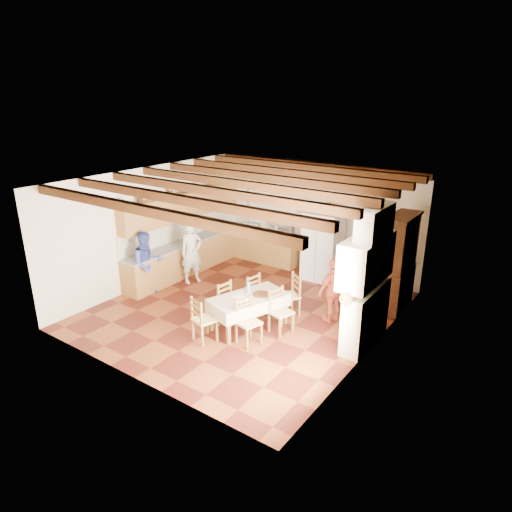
% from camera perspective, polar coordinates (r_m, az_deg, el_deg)
% --- Properties ---
extents(floor, '(6.00, 6.50, 0.02)m').
position_cam_1_polar(floor, '(10.58, -1.39, -6.78)').
color(floor, '#47160F').
rests_on(floor, ground).
extents(ceiling, '(6.00, 6.50, 0.02)m').
position_cam_1_polar(ceiling, '(9.61, -1.54, 9.53)').
color(ceiling, white).
rests_on(ceiling, ground).
extents(wall_back, '(6.00, 0.02, 3.00)m').
position_cam_1_polar(wall_back, '(12.64, 7.42, 4.89)').
color(wall_back, beige).
rests_on(wall_back, ground).
extents(wall_front, '(6.00, 0.02, 3.00)m').
position_cam_1_polar(wall_front, '(7.82, -15.93, -5.40)').
color(wall_front, beige).
rests_on(wall_front, ground).
extents(wall_left, '(0.02, 6.50, 3.00)m').
position_cam_1_polar(wall_left, '(11.96, -13.14, 3.66)').
color(wall_left, beige).
rests_on(wall_left, ground).
extents(wall_right, '(0.02, 6.50, 3.00)m').
position_cam_1_polar(wall_right, '(8.65, 14.77, -2.79)').
color(wall_right, beige).
rests_on(wall_right, ground).
extents(ceiling_beams, '(6.00, 6.30, 0.16)m').
position_cam_1_polar(ceiling_beams, '(9.63, -1.54, 8.94)').
color(ceiling_beams, '#351E0C').
rests_on(ceiling_beams, ground).
extents(lower_cabinets_left, '(0.60, 4.30, 0.86)m').
position_cam_1_polar(lower_cabinets_left, '(12.76, -8.35, -0.05)').
color(lower_cabinets_left, olive).
rests_on(lower_cabinets_left, ground).
extents(lower_cabinets_back, '(2.30, 0.60, 0.86)m').
position_cam_1_polar(lower_cabinets_back, '(13.46, 0.78, 1.24)').
color(lower_cabinets_back, olive).
rests_on(lower_cabinets_back, ground).
extents(countertop_left, '(0.62, 4.30, 0.04)m').
position_cam_1_polar(countertop_left, '(12.62, -8.45, 1.87)').
color(countertop_left, gray).
rests_on(countertop_left, lower_cabinets_left).
extents(countertop_back, '(2.34, 0.62, 0.04)m').
position_cam_1_polar(countertop_back, '(13.33, 0.79, 3.07)').
color(countertop_back, gray).
rests_on(countertop_back, lower_cabinets_back).
extents(backsplash_left, '(0.03, 4.30, 0.60)m').
position_cam_1_polar(backsplash_left, '(12.71, -9.46, 3.46)').
color(backsplash_left, beige).
rests_on(backsplash_left, ground).
extents(backsplash_back, '(2.30, 0.03, 0.60)m').
position_cam_1_polar(backsplash_back, '(13.47, 1.48, 4.66)').
color(backsplash_back, beige).
rests_on(backsplash_back, ground).
extents(upper_cabinets, '(0.35, 4.20, 0.70)m').
position_cam_1_polar(upper_cabinets, '(12.44, -9.10, 6.22)').
color(upper_cabinets, olive).
rests_on(upper_cabinets, ground).
extents(fireplace, '(0.56, 1.60, 2.80)m').
position_cam_1_polar(fireplace, '(8.95, 13.46, -2.57)').
color(fireplace, beige).
rests_on(fireplace, ground).
extents(wall_picture, '(0.34, 0.03, 0.42)m').
position_cam_1_polar(wall_picture, '(11.91, 14.03, 5.27)').
color(wall_picture, '#312116').
rests_on(wall_picture, ground).
extents(refrigerator, '(0.94, 0.78, 1.83)m').
position_cam_1_polar(refrigerator, '(12.09, 8.32, 1.25)').
color(refrigerator, white).
rests_on(refrigerator, floor).
extents(hutch, '(0.53, 1.23, 2.21)m').
position_cam_1_polar(hutch, '(10.76, 17.41, -0.78)').
color(hutch, '#371811').
rests_on(hutch, floor).
extents(dining_table, '(1.31, 1.80, 0.71)m').
position_cam_1_polar(dining_table, '(9.57, -0.93, -5.52)').
color(dining_table, silver).
rests_on(dining_table, floor).
extents(chandelier, '(0.47, 0.47, 0.03)m').
position_cam_1_polar(chandelier, '(9.00, -0.98, 3.83)').
color(chandelier, black).
rests_on(chandelier, ground).
extents(chair_left_near, '(0.45, 0.47, 0.96)m').
position_cam_1_polar(chair_left_near, '(9.95, -4.62, -5.52)').
color(chair_left_near, brown).
rests_on(chair_left_near, floor).
extents(chair_left_far, '(0.47, 0.48, 0.96)m').
position_cam_1_polar(chair_left_far, '(10.28, -0.98, -4.57)').
color(chair_left_far, brown).
rests_on(chair_left_far, floor).
extents(chair_right_near, '(0.50, 0.51, 0.96)m').
position_cam_1_polar(chair_right_near, '(9.04, -0.93, -8.22)').
color(chair_right_near, brown).
rests_on(chair_right_near, floor).
extents(chair_right_far, '(0.50, 0.51, 0.96)m').
position_cam_1_polar(chair_right_far, '(9.45, 3.14, -6.93)').
color(chair_right_far, brown).
rests_on(chair_right_far, floor).
extents(chair_end_near, '(0.52, 0.50, 0.96)m').
position_cam_1_polar(chair_end_near, '(9.21, -6.49, -7.80)').
color(chair_end_near, brown).
rests_on(chair_end_near, floor).
extents(chair_end_far, '(0.57, 0.56, 0.96)m').
position_cam_1_polar(chair_end_far, '(10.18, 4.15, -4.88)').
color(chair_end_far, brown).
rests_on(chair_end_far, floor).
extents(person_man, '(0.58, 0.70, 1.64)m').
position_cam_1_polar(person_man, '(11.89, -8.05, 0.46)').
color(person_man, beige).
rests_on(person_man, floor).
extents(person_woman_blue, '(0.83, 0.94, 1.61)m').
position_cam_1_polar(person_woman_blue, '(11.34, -13.41, -0.96)').
color(person_woman_blue, '#374398').
rests_on(person_woman_blue, floor).
extents(person_woman_red, '(0.66, 0.92, 1.44)m').
position_cam_1_polar(person_woman_red, '(9.95, 9.72, -4.22)').
color(person_woman_red, '#B74429').
rests_on(person_woman_red, floor).
extents(microwave, '(0.68, 0.55, 0.33)m').
position_cam_1_polar(microwave, '(12.90, 3.40, 3.31)').
color(microwave, silver).
rests_on(microwave, countertop_back).
extents(fridge_vase, '(0.31, 0.31, 0.27)m').
position_cam_1_polar(fridge_vase, '(11.74, 9.17, 5.99)').
color(fridge_vase, '#371811').
rests_on(fridge_vase, refrigerator).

